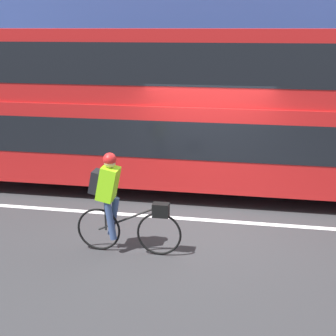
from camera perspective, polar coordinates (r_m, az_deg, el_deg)
ground_plane at (r=8.96m, az=4.14°, el=-6.63°), size 80.00×80.00×0.00m
road_center_line at (r=9.06m, az=4.23°, el=-6.30°), size 50.00×0.14×0.01m
sidewalk_curb at (r=14.33m, az=6.65°, el=2.63°), size 60.00×2.09×0.14m
bus at (r=10.25m, az=5.77°, el=7.88°), size 11.99×2.44×3.52m
cyclist_on_bike at (r=7.54m, az=-6.24°, el=-3.93°), size 1.75×0.32×1.68m
trash_bin at (r=14.59m, az=-5.08°, el=5.05°), size 0.59×0.59×0.91m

